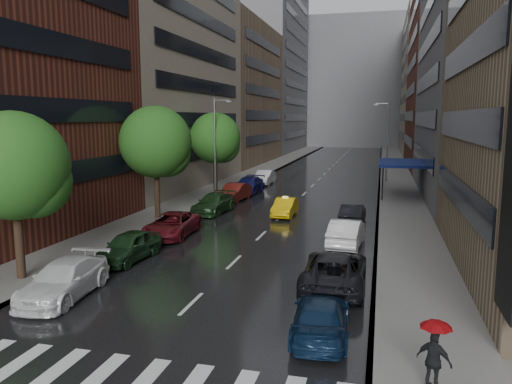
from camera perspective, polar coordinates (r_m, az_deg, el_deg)
ground at (r=17.36m, az=-12.48°, el=-17.02°), size 220.00×220.00×0.00m
road at (r=64.77m, az=7.67°, el=1.89°), size 14.00×140.00×0.01m
sidewalk_left at (r=66.37m, az=-0.07°, el=2.19°), size 4.00×140.00×0.15m
sidewalk_right at (r=64.38m, az=15.66°, el=1.67°), size 4.00×140.00×0.15m
crosswalk at (r=15.71m, az=-15.25°, el=-19.98°), size 13.15×2.80×0.01m
buildings_left at (r=76.52m, az=-2.91°, el=14.96°), size 8.00×108.00×38.00m
buildings_right at (r=71.46m, az=20.99°, el=14.10°), size 8.05×109.10×36.00m
building_far at (r=132.41m, az=11.26°, el=12.10°), size 40.00×14.00×32.00m
tree_near at (r=24.60m, az=-25.95°, el=2.69°), size 4.86×4.86×7.74m
tree_mid at (r=36.77m, az=-11.39°, el=5.61°), size 5.19×5.19×8.27m
tree_far at (r=49.02m, az=-4.70°, el=6.16°), size 4.97×4.97×7.92m
taxi at (r=37.86m, az=3.35°, el=-1.74°), size 1.48×4.16×1.37m
parked_cars_left at (r=37.83m, az=-5.56°, el=-1.64°), size 2.75×41.66×1.59m
parked_cars_right at (r=25.08m, az=9.57°, el=-7.00°), size 2.75×23.22×1.61m
ped_red_umbrella at (r=14.70m, az=19.76°, el=-16.53°), size 1.05×0.83×2.01m
street_lamp_left at (r=46.47m, az=-4.63°, el=5.38°), size 1.74×0.22×9.00m
street_lamp_right at (r=58.99m, az=14.71°, el=5.80°), size 1.74×0.22×9.00m
awning at (r=49.15m, az=16.19°, el=3.19°), size 4.00×8.00×3.12m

